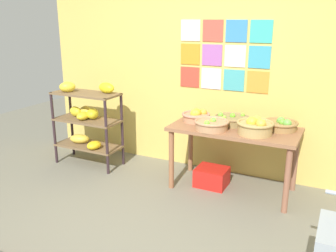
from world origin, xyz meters
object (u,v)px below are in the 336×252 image
banana_shelf_unit (87,117)px  produce_crate_under_table (212,177)px  fruit_basket_back_right (255,126)px  fruit_basket_centre (196,116)px  display_table (234,136)px  fruit_basket_left (281,124)px  fruit_basket_back_left (232,120)px  fruit_basket_right (212,124)px

banana_shelf_unit → produce_crate_under_table: bearing=2.6°
fruit_basket_back_right → fruit_basket_centre: fruit_basket_back_right is taller
display_table → fruit_basket_left: fruit_basket_left is taller
banana_shelf_unit → fruit_basket_left: bearing=5.6°
fruit_basket_back_left → fruit_basket_centre: bearing=-169.8°
fruit_basket_back_right → produce_crate_under_table: (-0.49, 0.11, -0.72)m
banana_shelf_unit → fruit_basket_back_right: bearing=-0.8°
banana_shelf_unit → produce_crate_under_table: size_ratio=3.08×
banana_shelf_unit → fruit_basket_back_right: size_ratio=2.88×
fruit_basket_back_right → fruit_basket_back_left: (-0.32, 0.26, -0.03)m
fruit_basket_centre → produce_crate_under_table: bearing=-16.6°
display_table → fruit_basket_right: 0.31m
fruit_basket_right → banana_shelf_unit: bearing=177.5°
fruit_basket_left → produce_crate_under_table: 1.00m
banana_shelf_unit → fruit_basket_right: (1.77, -0.08, 0.15)m
fruit_basket_centre → fruit_basket_right: bearing=-40.2°
produce_crate_under_table → display_table: bearing=4.3°
fruit_basket_centre → produce_crate_under_table: fruit_basket_centre is taller
fruit_basket_right → fruit_basket_left: 0.75m
banana_shelf_unit → fruit_basket_right: bearing=-2.5°
fruit_basket_left → fruit_basket_right: bearing=-154.9°
fruit_basket_back_right → produce_crate_under_table: 0.88m
fruit_basket_back_left → fruit_basket_left: size_ratio=1.07×
fruit_basket_centre → produce_crate_under_table: 0.74m
banana_shelf_unit → fruit_basket_centre: banana_shelf_unit is taller
fruit_basket_centre → produce_crate_under_table: (0.24, -0.07, -0.70)m
banana_shelf_unit → display_table: 1.98m
fruit_basket_back_right → fruit_basket_centre: size_ratio=1.17×
fruit_basket_back_left → fruit_basket_right: (-0.14, -0.30, 0.01)m
fruit_basket_right → display_table: bearing=39.9°
fruit_basket_right → produce_crate_under_table: fruit_basket_right is taller
fruit_basket_back_right → produce_crate_under_table: bearing=167.3°
fruit_basket_back_left → display_table: bearing=-60.8°
fruit_basket_back_right → fruit_basket_back_left: bearing=141.6°
produce_crate_under_table → fruit_basket_left: bearing=12.9°
display_table → fruit_basket_centre: (-0.48, 0.05, 0.17)m
banana_shelf_unit → display_table: size_ratio=0.80×
banana_shelf_unit → fruit_basket_right: banana_shelf_unit is taller
fruit_basket_back_right → fruit_basket_back_left: fruit_basket_back_right is taller
fruit_basket_left → fruit_basket_centre: bearing=-174.6°
display_table → fruit_basket_centre: fruit_basket_centre is taller
produce_crate_under_table → fruit_basket_centre: bearing=163.4°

